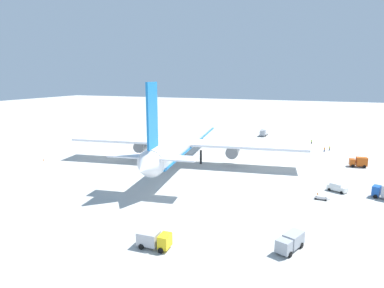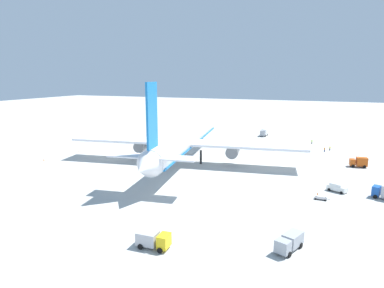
# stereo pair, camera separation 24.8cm
# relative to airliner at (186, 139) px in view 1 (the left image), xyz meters

# --- Properties ---
(ground_plane) EXTENTS (600.00, 600.00, 0.00)m
(ground_plane) POSITION_rel_airliner_xyz_m (1.35, 0.25, -7.39)
(ground_plane) COLOR #B2B2AD
(airliner) EXTENTS (79.26, 74.15, 25.60)m
(airliner) POSITION_rel_airliner_xyz_m (0.00, 0.00, 0.00)
(airliner) COLOR white
(airliner) RESTS_ON ground
(service_truck_0) EXTENTS (2.84, 5.32, 2.53)m
(service_truck_0) POSITION_rel_airliner_xyz_m (-52.53, -16.07, -5.94)
(service_truck_0) COLOR yellow
(service_truck_0) RESTS_ON ground
(service_truck_1) EXTENTS (2.80, 5.06, 2.98)m
(service_truck_1) POSITION_rel_airliner_xyz_m (12.77, -50.96, -5.80)
(service_truck_1) COLOR #BF4C14
(service_truck_1) RESTS_ON ground
(service_truck_2) EXTENTS (6.23, 4.16, 2.49)m
(service_truck_2) POSITION_rel_airliner_xyz_m (-45.37, -36.28, -5.96)
(service_truck_2) COLOR #999EA5
(service_truck_2) RESTS_ON ground
(service_truck_3) EXTENTS (5.94, 2.97, 3.09)m
(service_truck_3) POSITION_rel_airliner_xyz_m (56.09, -15.32, -5.69)
(service_truck_3) COLOR #999EA5
(service_truck_3) RESTS_ON ground
(service_van) EXTENTS (3.70, 4.78, 1.97)m
(service_van) POSITION_rel_airliner_xyz_m (-13.24, -44.11, -6.36)
(service_van) COLOR white
(service_van) RESTS_ON ground
(baggage_cart_0) EXTENTS (1.65, 3.25, 0.40)m
(baggage_cart_0) POSITION_rel_airliner_xyz_m (-20.23, -40.63, -7.12)
(baggage_cart_0) COLOR #595B60
(baggage_cart_0) RESTS_ON ground
(ground_worker_0) EXTENTS (0.50, 0.50, 1.68)m
(ground_worker_0) POSITION_rel_airliner_xyz_m (34.23, -43.15, -6.54)
(ground_worker_0) COLOR black
(ground_worker_0) RESTS_ON ground
(ground_worker_1) EXTENTS (0.52, 0.52, 1.79)m
(ground_worker_1) POSITION_rel_airliner_xyz_m (30.80, -41.32, -6.48)
(ground_worker_1) COLOR navy
(ground_worker_1) RESTS_ON ground
(ground_worker_2) EXTENTS (0.50, 0.50, 1.73)m
(ground_worker_2) POSITION_rel_airliner_xyz_m (44.86, -36.52, -6.51)
(ground_worker_2) COLOR black
(ground_worker_2) RESTS_ON ground
(traffic_cone_0) EXTENTS (0.36, 0.36, 0.55)m
(traffic_cone_0) POSITION_rel_airliner_xyz_m (-16.26, 43.49, -7.11)
(traffic_cone_0) COLOR orange
(traffic_cone_0) RESTS_ON ground
(traffic_cone_1) EXTENTS (0.36, 0.36, 0.55)m
(traffic_cone_1) POSITION_rel_airliner_xyz_m (-17.16, -39.93, -7.11)
(traffic_cone_1) COLOR orange
(traffic_cone_1) RESTS_ON ground
(traffic_cone_2) EXTENTS (0.36, 0.36, 0.55)m
(traffic_cone_2) POSITION_rel_airliner_xyz_m (37.79, 23.89, -7.11)
(traffic_cone_2) COLOR orange
(traffic_cone_2) RESTS_ON ground
(traffic_cone_3) EXTENTS (0.36, 0.36, 0.55)m
(traffic_cone_3) POSITION_rel_airliner_xyz_m (-2.54, 41.27, -7.11)
(traffic_cone_3) COLOR orange
(traffic_cone_3) RESTS_ON ground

